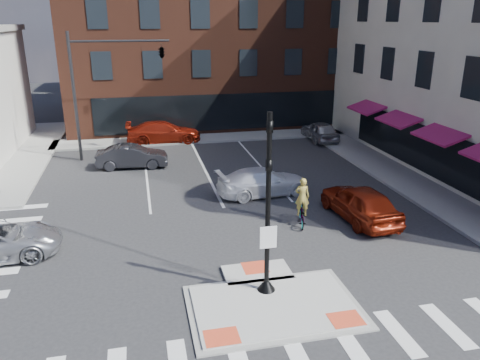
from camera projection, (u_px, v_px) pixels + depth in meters
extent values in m
plane|color=#28282B|center=(269.00, 299.00, 15.27)|extent=(120.00, 120.00, 0.00)
cube|color=gray|center=(274.00, 307.00, 14.80)|extent=(5.40, 3.60, 0.06)
cube|color=#A8A8A3|center=(274.00, 306.00, 14.79)|extent=(5.00, 3.20, 0.12)
cube|color=#A8A8A3|center=(257.00, 273.00, 16.73)|extent=(2.40, 1.40, 0.12)
cube|color=#E54828|center=(222.00, 337.00, 13.27)|extent=(1.00, 0.80, 0.01)
cube|color=#E54828|center=(346.00, 319.00, 14.05)|extent=(1.00, 0.80, 0.01)
cube|color=#E54828|center=(255.00, 267.00, 16.98)|extent=(0.90, 0.90, 0.01)
cube|color=gray|center=(30.00, 154.00, 31.43)|extent=(3.00, 20.00, 0.15)
cube|color=gray|center=(403.00, 178.00, 26.70)|extent=(3.00, 24.00, 0.15)
cube|color=gray|center=(228.00, 136.00, 36.16)|extent=(26.00, 3.00, 0.15)
cube|color=#4A2317|center=(206.00, 32.00, 42.97)|extent=(24.00, 18.00, 15.00)
cube|color=black|center=(226.00, 112.00, 36.52)|extent=(20.00, 0.12, 2.80)
cube|color=black|center=(425.00, 149.00, 26.42)|extent=(0.12, 16.00, 2.60)
cube|color=#A51659|center=(417.00, 126.00, 25.83)|extent=(1.46, 3.00, 0.58)
cube|color=#A51659|center=(366.00, 107.00, 31.37)|extent=(1.46, 3.00, 0.58)
cube|color=slate|center=(130.00, 49.00, 60.79)|extent=(10.00, 12.00, 10.00)
cube|color=brown|center=(225.00, 39.00, 64.99)|extent=(12.00, 12.00, 12.00)
cone|color=black|center=(266.00, 284.00, 15.53)|extent=(0.60, 0.60, 0.45)
cylinder|color=black|center=(268.00, 204.00, 14.60)|extent=(0.16, 0.16, 5.80)
cube|color=white|center=(268.00, 237.00, 14.84)|extent=(0.55, 0.04, 0.75)
imported|color=black|center=(269.00, 138.00, 13.91)|extent=(0.18, 0.22, 1.10)
imported|color=black|center=(269.00, 177.00, 14.30)|extent=(0.18, 0.22, 1.10)
cylinder|color=black|center=(75.00, 98.00, 29.03)|extent=(0.20, 0.20, 8.00)
cylinder|color=black|center=(120.00, 41.00, 28.54)|extent=(6.00, 0.14, 0.14)
imported|color=black|center=(162.00, 51.00, 29.25)|extent=(0.48, 2.24, 0.90)
imported|color=maroon|center=(360.00, 202.00, 21.15)|extent=(2.32, 4.91, 1.62)
imported|color=white|center=(263.00, 182.00, 24.18)|extent=(5.03, 2.52, 1.40)
imported|color=#25262A|center=(132.00, 156.00, 28.62)|extent=(4.38, 1.80, 1.41)
imported|color=#ADB0B4|center=(320.00, 131.00, 35.01)|extent=(1.78, 4.33, 1.47)
imported|color=maroon|center=(164.00, 132.00, 34.45)|extent=(5.44, 2.34, 1.56)
imported|color=#3F3F44|center=(301.00, 215.00, 20.69)|extent=(1.04, 1.82, 0.91)
imported|color=gold|center=(302.00, 197.00, 20.41)|extent=(0.72, 0.57, 1.74)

